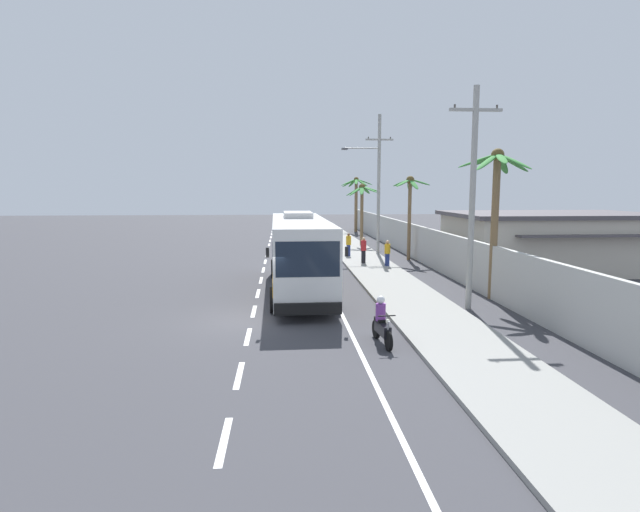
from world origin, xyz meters
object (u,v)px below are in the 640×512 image
object	(u,v)px
pedestrian_near_kerb	(364,250)
pedestrian_far_walk	(387,253)
pedestrian_midwalk	(349,244)
palm_second	(496,194)
motorcycle_trailing	(382,324)
palm_third	(356,194)
coach_bus_foreground	(299,251)
roadside_building	(550,241)
motorcycle_beside_bus	(319,254)
palm_fourth	(410,198)
utility_pole_nearest	(472,195)
utility_pole_mid	(377,182)
palm_nearest	(362,199)

from	to	relation	value
pedestrian_near_kerb	pedestrian_far_walk	world-z (taller)	pedestrian_near_kerb
pedestrian_midwalk	palm_second	world-z (taller)	palm_second
motorcycle_trailing	palm_third	size ratio (longest dim) A/B	0.31
coach_bus_foreground	pedestrian_near_kerb	xyz separation A→B (m)	(4.43, 8.05, -0.94)
motorcycle_trailing	pedestrian_midwalk	size ratio (longest dim) A/B	1.19
pedestrian_midwalk	roadside_building	bearing A→B (deg)	-143.89
motorcycle_trailing	palm_third	world-z (taller)	palm_third
pedestrian_midwalk	palm_second	xyz separation A→B (m)	(4.65, -14.09, 3.72)
motorcycle_beside_bus	roadside_building	bearing A→B (deg)	-13.18
motorcycle_beside_bus	palm_fourth	distance (m)	7.50
pedestrian_far_walk	utility_pole_nearest	xyz separation A→B (m)	(1.09, -11.00, 3.70)
pedestrian_midwalk	utility_pole_nearest	world-z (taller)	utility_pole_nearest
utility_pole_mid	palm_second	world-z (taller)	utility_pole_mid
palm_second	palm_fourth	bearing A→B (deg)	92.74
pedestrian_far_walk	palm_fourth	bearing A→B (deg)	-83.27
pedestrian_near_kerb	palm_nearest	size ratio (longest dim) A/B	0.31
utility_pole_nearest	palm_nearest	world-z (taller)	utility_pole_nearest
utility_pole_mid	palm_third	bearing A→B (deg)	85.92
coach_bus_foreground	pedestrian_far_walk	size ratio (longest dim) A/B	7.79
pedestrian_midwalk	utility_pole_nearest	xyz separation A→B (m)	(2.89, -15.91, 3.68)
motorcycle_trailing	pedestrian_far_walk	distance (m)	15.81
utility_pole_nearest	palm_nearest	bearing A→B (deg)	91.87
motorcycle_beside_bus	utility_pole_nearest	world-z (taller)	utility_pole_nearest
pedestrian_midwalk	palm_fourth	size ratio (longest dim) A/B	0.28
motorcycle_trailing	pedestrian_midwalk	bearing A→B (deg)	85.48
pedestrian_near_kerb	pedestrian_far_walk	bearing A→B (deg)	104.18
coach_bus_foreground	roadside_building	world-z (taller)	coach_bus_foreground
motorcycle_trailing	utility_pole_nearest	world-z (taller)	utility_pole_nearest
palm_third	palm_fourth	distance (m)	23.68
palm_second	palm_third	size ratio (longest dim) A/B	1.06
roadside_building	utility_pole_nearest	bearing A→B (deg)	-131.78
coach_bus_foreground	pedestrian_midwalk	distance (m)	12.33
utility_pole_mid	coach_bus_foreground	bearing A→B (deg)	-115.53
utility_pole_nearest	utility_pole_mid	distance (m)	17.33
utility_pole_nearest	pedestrian_near_kerb	bearing A→B (deg)	100.98
coach_bus_foreground	utility_pole_mid	world-z (taller)	utility_pole_mid
utility_pole_mid	palm_nearest	distance (m)	6.20
pedestrian_far_walk	palm_second	world-z (taller)	palm_second
pedestrian_far_walk	palm_third	xyz separation A→B (m)	(2.00, 27.21, 3.44)
pedestrian_near_kerb	palm_fourth	distance (m)	5.32
motorcycle_beside_bus	motorcycle_trailing	xyz separation A→B (m)	(0.72, -17.45, -0.04)
palm_second	palm_third	bearing A→B (deg)	91.34
pedestrian_midwalk	utility_pole_mid	xyz separation A→B (m)	(2.30, 1.39, 4.47)
motorcycle_trailing	utility_pole_mid	size ratio (longest dim) A/B	0.19
motorcycle_trailing	pedestrian_near_kerb	distance (m)	16.88
pedestrian_midwalk	utility_pole_mid	bearing A→B (deg)	-84.87
pedestrian_midwalk	utility_pole_mid	distance (m)	5.21
pedestrian_midwalk	coach_bus_foreground	bearing A→B (deg)	135.41
pedestrian_near_kerb	palm_third	distance (m)	26.32
pedestrian_far_walk	palm_third	size ratio (longest dim) A/B	0.25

